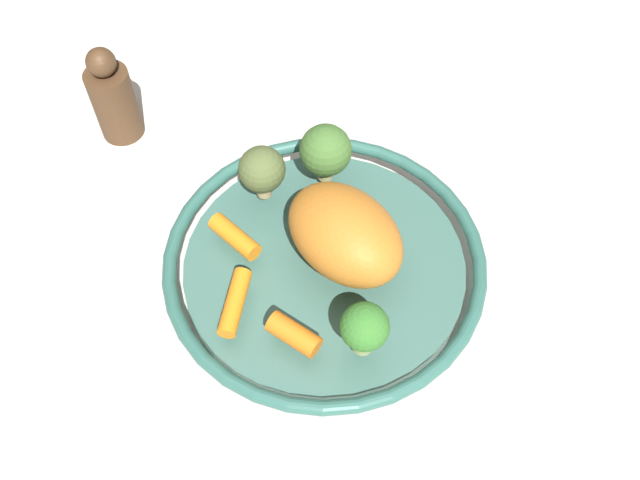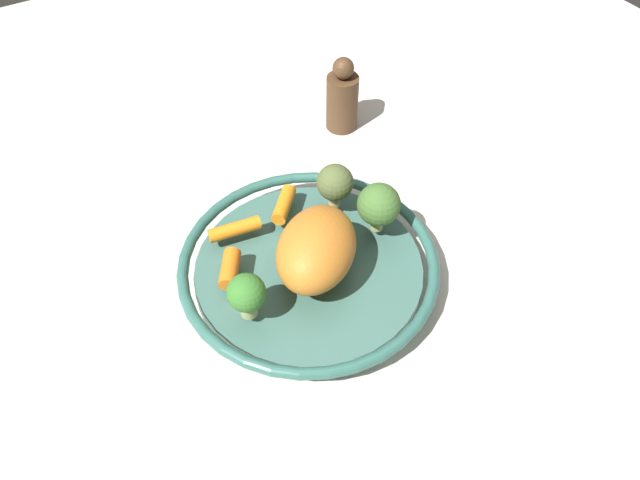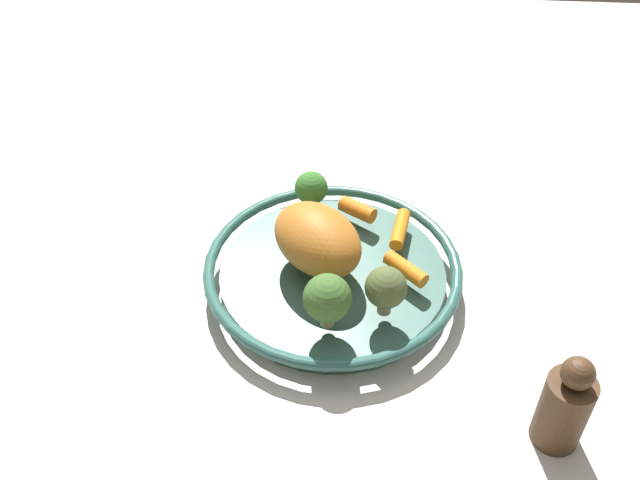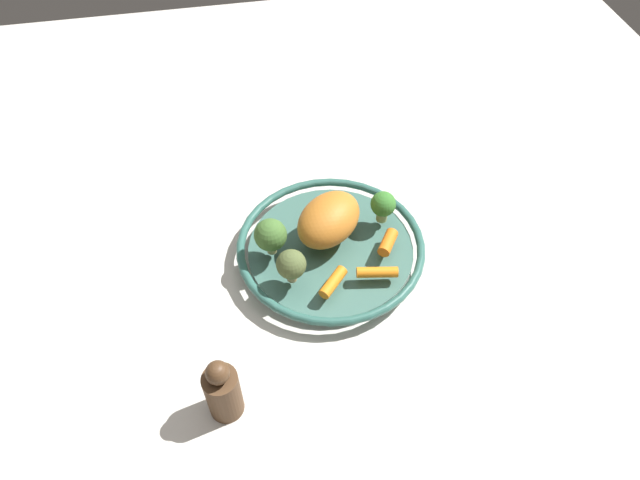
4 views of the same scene
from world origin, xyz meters
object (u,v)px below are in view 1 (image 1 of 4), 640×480
object	(u,v)px
roast_chicken_piece	(347,235)
baby_carrot_left	(296,334)
baby_carrot_center	(237,302)
broccoli_floret_small	(367,328)
broccoli_floret_edge	(325,151)
serving_bowl	(326,265)
broccoli_floret_mid	(264,170)
pepper_mill	(115,98)
baby_carrot_back	(237,237)

from	to	relation	value
roast_chicken_piece	baby_carrot_left	xyz separation A→B (m)	(-0.09, 0.05, -0.03)
baby_carrot_center	broccoli_floret_small	bearing A→B (deg)	-108.32
baby_carrot_center	broccoli_floret_small	xyz separation A→B (m)	(-0.04, -0.12, 0.03)
baby_carrot_left	broccoli_floret_edge	xyz separation A→B (m)	(0.20, -0.03, 0.03)
serving_bowl	broccoli_floret_mid	bearing A→B (deg)	39.71
pepper_mill	roast_chicken_piece	bearing A→B (deg)	-127.76
pepper_mill	broccoli_floret_small	bearing A→B (deg)	-137.19
serving_bowl	broccoli_floret_edge	bearing A→B (deg)	1.08
baby_carrot_back	broccoli_floret_small	distance (m)	0.17
baby_carrot_center	broccoli_floret_edge	bearing A→B (deg)	-26.93
baby_carrot_back	broccoli_floret_edge	distance (m)	0.13
baby_carrot_left	pepper_mill	bearing A→B (deg)	36.32
broccoli_floret_edge	pepper_mill	xyz separation A→B (m)	(0.10, 0.24, -0.03)
roast_chicken_piece	broccoli_floret_small	bearing A→B (deg)	-170.62
baby_carrot_left	broccoli_floret_edge	world-z (taller)	broccoli_floret_edge
roast_chicken_piece	broccoli_floret_edge	world-z (taller)	roast_chicken_piece
baby_carrot_back	broccoli_floret_mid	xyz separation A→B (m)	(0.06, -0.03, 0.03)
baby_carrot_center	broccoli_floret_mid	size ratio (longest dim) A/B	1.05
baby_carrot_center	pepper_mill	bearing A→B (deg)	31.51
broccoli_floret_mid	serving_bowl	bearing A→B (deg)	-140.29
baby_carrot_center	broccoli_floret_mid	distance (m)	0.14
baby_carrot_back	baby_carrot_center	bearing A→B (deg)	-175.28
roast_chicken_piece	baby_carrot_center	xyz separation A→B (m)	(-0.06, 0.10, -0.03)
serving_bowl	broccoli_floret_edge	xyz separation A→B (m)	(0.10, 0.00, 0.06)
pepper_mill	baby_carrot_center	bearing A→B (deg)	-148.49
broccoli_floret_edge	broccoli_floret_small	distance (m)	0.20
broccoli_floret_edge	broccoli_floret_mid	distance (m)	0.07
baby_carrot_center	broccoli_floret_mid	world-z (taller)	broccoli_floret_mid
roast_chicken_piece	broccoli_floret_edge	distance (m)	0.11
broccoli_floret_mid	baby_carrot_back	bearing A→B (deg)	157.89
serving_bowl	baby_carrot_center	size ratio (longest dim) A/B	4.86
roast_chicken_piece	broccoli_floret_mid	xyz separation A→B (m)	(0.08, 0.08, 0.00)
baby_carrot_back	baby_carrot_left	bearing A→B (deg)	-149.78
baby_carrot_back	broccoli_floret_edge	size ratio (longest dim) A/B	0.84
serving_bowl	baby_carrot_left	world-z (taller)	baby_carrot_left
baby_carrot_center	broccoli_floret_mid	bearing A→B (deg)	-8.02
baby_carrot_back	pepper_mill	world-z (taller)	pepper_mill
serving_bowl	roast_chicken_piece	distance (m)	0.06
roast_chicken_piece	broccoli_floret_small	world-z (taller)	roast_chicken_piece
broccoli_floret_small	broccoli_floret_mid	bearing A→B (deg)	29.46
serving_bowl	baby_carrot_back	world-z (taller)	baby_carrot_back
roast_chicken_piece	broccoli_floret_small	distance (m)	0.10
baby_carrot_back	pepper_mill	distance (m)	0.25
baby_carrot_center	broccoli_floret_edge	xyz separation A→B (m)	(0.16, -0.08, 0.03)
broccoli_floret_small	pepper_mill	bearing A→B (deg)	42.81
serving_bowl	broccoli_floret_small	world-z (taller)	broccoli_floret_small
broccoli_floret_edge	baby_carrot_center	bearing A→B (deg)	153.07
broccoli_floret_small	baby_carrot_back	bearing A→B (deg)	47.72
serving_bowl	baby_carrot_center	xyz separation A→B (m)	(-0.06, 0.08, 0.03)
broccoli_floret_small	pepper_mill	distance (m)	0.42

